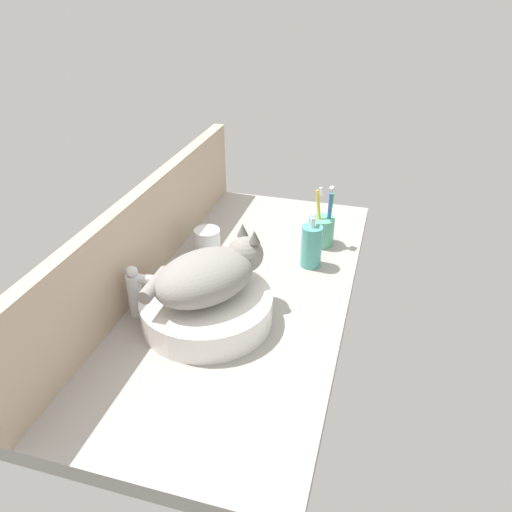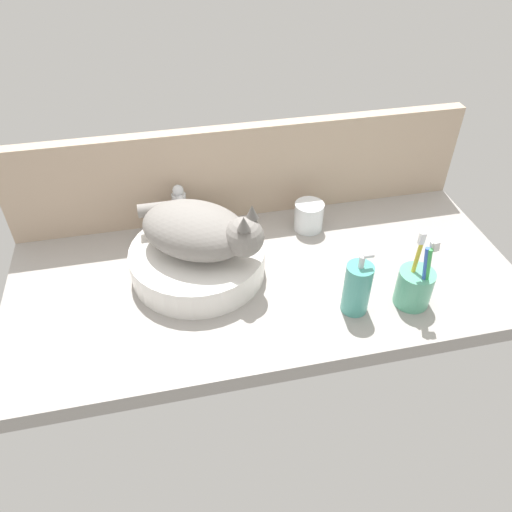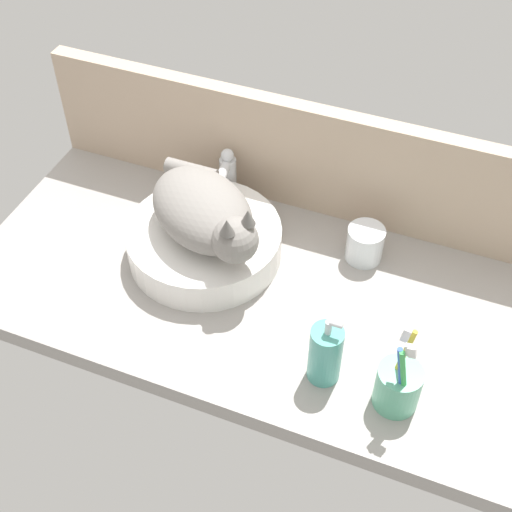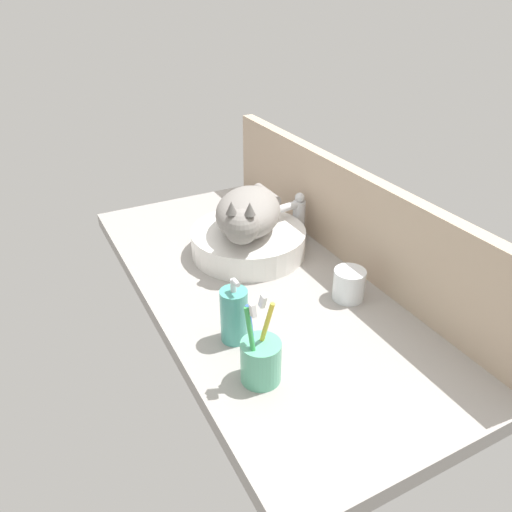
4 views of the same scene
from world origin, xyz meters
The scene contains 8 objects.
ground_plane centered at (0.00, 0.00, -2.00)cm, with size 118.58×55.90×4.00cm, color #9E9993.
backsplash_panel centered at (0.00, 26.15, 12.64)cm, with size 118.58×3.60×25.29cm, color tan.
sink_basin centered at (-14.97, 3.96, 3.47)cm, with size 31.23×31.23×6.93cm, color white.
cat centered at (-13.80, 3.25, 12.69)cm, with size 30.23×28.17×14.00cm.
faucet centered at (-16.98, 20.22, 7.30)cm, with size 4.12×11.86×13.60cm.
soap_dispenser centered at (16.64, -15.26, 6.18)cm, with size 5.79×5.79×15.43cm.
toothbrush_cup centered at (29.73, -16.04, 4.82)cm, with size 7.75×7.75×18.72cm.
water_glass centered at (15.38, 15.21, 3.30)cm, with size 7.58×7.58×7.50cm.
Camera 3 is at (32.05, -86.13, 105.93)cm, focal length 50.00 mm.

